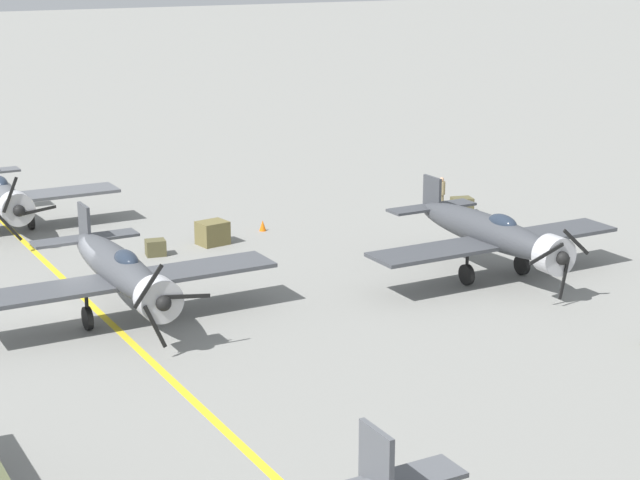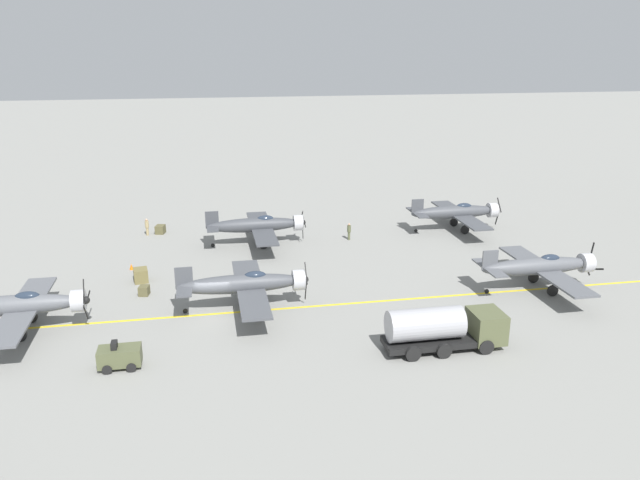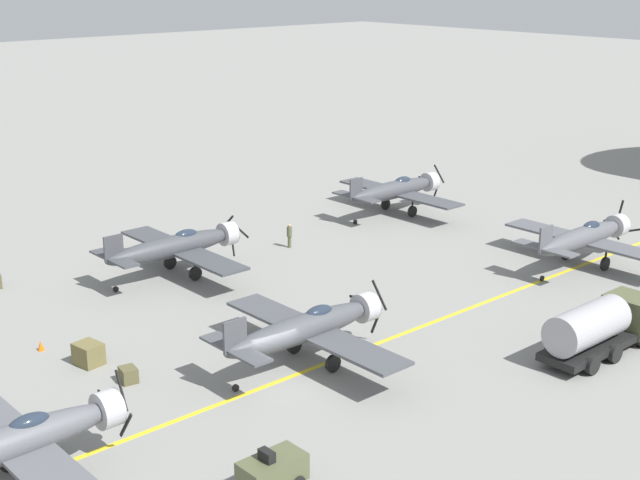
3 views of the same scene
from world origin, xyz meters
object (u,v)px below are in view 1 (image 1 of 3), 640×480
supply_crate_by_tanker (213,233)px  ground_crew_walking (441,192)px  supply_crate_outboard (462,206)px  supply_crate_mid_lane (156,248)px  traffic_cone (263,226)px  airplane_mid_left (491,233)px  airplane_mid_center (121,271)px

supply_crate_by_tanker → ground_crew_walking: bearing=-178.2°
supply_crate_outboard → supply_crate_mid_lane: bearing=-1.3°
traffic_cone → supply_crate_mid_lane: bearing=14.0°
airplane_mid_left → traffic_cone: 13.09m
airplane_mid_center → ground_crew_walking: airplane_mid_center is taller
supply_crate_outboard → airplane_mid_center: bearing=19.1°
airplane_mid_left → supply_crate_by_tanker: (8.43, -10.78, -1.44)m
ground_crew_walking → supply_crate_by_tanker: ground_crew_walking is taller
supply_crate_by_tanker → traffic_cone: 3.42m
ground_crew_walking → supply_crate_by_tanker: size_ratio=1.33×
airplane_mid_center → traffic_cone: airplane_mid_center is taller
ground_crew_walking → supply_crate_outboard: bearing=108.9°
supply_crate_mid_lane → ground_crew_walking: bearing=-176.9°
airplane_mid_center → supply_crate_mid_lane: size_ratio=13.29×
airplane_mid_center → supply_crate_mid_lane: bearing=-103.3°
supply_crate_mid_lane → supply_crate_by_tanker: bearing=-171.1°
ground_crew_walking → supply_crate_outboard: 1.48m
airplane_mid_center → traffic_cone: bearing=-123.0°
airplane_mid_left → airplane_mid_center: bearing=0.6°
supply_crate_by_tanker → supply_crate_outboard: bearing=176.5°
supply_crate_by_tanker → supply_crate_outboard: 14.24m
supply_crate_mid_lane → supply_crate_outboard: (-17.31, 0.39, 0.07)m
airplane_mid_left → supply_crate_outboard: size_ratio=11.27×
supply_crate_outboard → traffic_cone: size_ratio=1.94×
airplane_mid_center → ground_crew_walking: (-21.14, -8.76, -1.02)m
airplane_mid_center → traffic_cone: size_ratio=21.82×
supply_crate_mid_lane → supply_crate_outboard: 17.32m
airplane_mid_center → traffic_cone: 14.30m
supply_crate_outboard → traffic_cone: supply_crate_outboard is taller
supply_crate_by_tanker → airplane_mid_left: bearing=128.0°
airplane_mid_left → supply_crate_mid_lane: 15.55m
airplane_mid_center → ground_crew_walking: 22.91m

